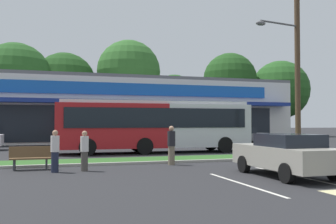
{
  "coord_description": "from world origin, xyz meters",
  "views": [
    {
      "loc": [
        -8.95,
        -4.23,
        1.89
      ],
      "look_at": [
        -1.98,
        18.1,
        2.55
      ],
      "focal_mm": 40.85,
      "sensor_mm": 36.0,
      "label": 1
    }
  ],
  "objects_px": {
    "car_3": "(244,136)",
    "pedestrian_by_pole": "(84,151)",
    "city_bus": "(155,125)",
    "car_0": "(286,154)",
    "car_2": "(178,136)",
    "pedestrian_mid": "(55,151)",
    "pedestrian_near_bench": "(171,145)",
    "utility_pole": "(296,59)",
    "bus_stop_bench": "(31,157)"
  },
  "relations": [
    {
      "from": "car_2",
      "to": "bus_stop_bench",
      "type": "bearing_deg",
      "value": -127.75
    },
    {
      "from": "utility_pole",
      "to": "pedestrian_by_pole",
      "type": "bearing_deg",
      "value": -166.71
    },
    {
      "from": "city_bus",
      "to": "car_3",
      "type": "bearing_deg",
      "value": 35.92
    },
    {
      "from": "utility_pole",
      "to": "car_0",
      "type": "xyz_separation_m",
      "value": [
        -5.06,
        -6.41,
        -4.62
      ]
    },
    {
      "from": "city_bus",
      "to": "car_2",
      "type": "bearing_deg",
      "value": 63.06
    },
    {
      "from": "bus_stop_bench",
      "to": "pedestrian_near_bench",
      "type": "bearing_deg",
      "value": -179.38
    },
    {
      "from": "utility_pole",
      "to": "pedestrian_by_pole",
      "type": "height_order",
      "value": "utility_pole"
    },
    {
      "from": "bus_stop_bench",
      "to": "pedestrian_near_bench",
      "type": "distance_m",
      "value": 5.96
    },
    {
      "from": "car_2",
      "to": "car_3",
      "type": "distance_m",
      "value": 5.99
    },
    {
      "from": "bus_stop_bench",
      "to": "car_2",
      "type": "distance_m",
      "value": 18.09
    },
    {
      "from": "pedestrian_near_bench",
      "to": "city_bus",
      "type": "bearing_deg",
      "value": -28.25
    },
    {
      "from": "utility_pole",
      "to": "city_bus",
      "type": "xyz_separation_m",
      "value": [
        -6.61,
        5.32,
        -3.64
      ]
    },
    {
      "from": "city_bus",
      "to": "pedestrian_mid",
      "type": "distance_m",
      "value": 10.27
    },
    {
      "from": "car_2",
      "to": "pedestrian_mid",
      "type": "relative_size",
      "value": 2.96
    },
    {
      "from": "car_0",
      "to": "car_2",
      "type": "xyz_separation_m",
      "value": [
        2.4,
        18.97,
        -0.0
      ]
    },
    {
      "from": "pedestrian_near_bench",
      "to": "pedestrian_mid",
      "type": "distance_m",
      "value": 5.16
    },
    {
      "from": "bus_stop_bench",
      "to": "car_2",
      "type": "height_order",
      "value": "car_2"
    },
    {
      "from": "car_0",
      "to": "car_3",
      "type": "bearing_deg",
      "value": -24.4
    },
    {
      "from": "city_bus",
      "to": "car_2",
      "type": "height_order",
      "value": "city_bus"
    },
    {
      "from": "utility_pole",
      "to": "car_3",
      "type": "bearing_deg",
      "value": 74.61
    },
    {
      "from": "bus_stop_bench",
      "to": "car_2",
      "type": "relative_size",
      "value": 0.34
    },
    {
      "from": "car_3",
      "to": "pedestrian_by_pole",
      "type": "bearing_deg",
      "value": -135.37
    },
    {
      "from": "car_2",
      "to": "car_3",
      "type": "bearing_deg",
      "value": -4.76
    },
    {
      "from": "utility_pole",
      "to": "pedestrian_mid",
      "type": "bearing_deg",
      "value": -167.59
    },
    {
      "from": "car_2",
      "to": "car_3",
      "type": "height_order",
      "value": "car_2"
    },
    {
      "from": "utility_pole",
      "to": "car_3",
      "type": "xyz_separation_m",
      "value": [
        3.32,
        12.07,
        -4.64
      ]
    },
    {
      "from": "car_2",
      "to": "car_0",
      "type": "bearing_deg",
      "value": -97.23
    },
    {
      "from": "pedestrian_near_bench",
      "to": "pedestrian_by_pole",
      "type": "relative_size",
      "value": 1.11
    },
    {
      "from": "pedestrian_near_bench",
      "to": "car_2",
      "type": "bearing_deg",
      "value": -38.59
    },
    {
      "from": "utility_pole",
      "to": "city_bus",
      "type": "relative_size",
      "value": 0.82
    },
    {
      "from": "pedestrian_by_pole",
      "to": "utility_pole",
      "type": "bearing_deg",
      "value": -121.34
    },
    {
      "from": "car_3",
      "to": "pedestrian_mid",
      "type": "height_order",
      "value": "pedestrian_mid"
    },
    {
      "from": "car_2",
      "to": "pedestrian_mid",
      "type": "height_order",
      "value": "pedestrian_mid"
    },
    {
      "from": "city_bus",
      "to": "pedestrian_by_pole",
      "type": "bearing_deg",
      "value": -120.48
    },
    {
      "from": "bus_stop_bench",
      "to": "car_3",
      "type": "height_order",
      "value": "car_3"
    },
    {
      "from": "bus_stop_bench",
      "to": "pedestrian_mid",
      "type": "xyz_separation_m",
      "value": [
        0.92,
        -1.08,
        0.31
      ]
    },
    {
      "from": "bus_stop_bench",
      "to": "pedestrian_by_pole",
      "type": "xyz_separation_m",
      "value": [
        2.03,
        -1.03,
        0.29
      ]
    },
    {
      "from": "pedestrian_near_bench",
      "to": "pedestrian_mid",
      "type": "height_order",
      "value": "pedestrian_near_bench"
    },
    {
      "from": "utility_pole",
      "to": "car_2",
      "type": "xyz_separation_m",
      "value": [
        -2.65,
        12.56,
        -4.63
      ]
    },
    {
      "from": "bus_stop_bench",
      "to": "car_3",
      "type": "xyz_separation_m",
      "value": [
        17.05,
        13.8,
        0.26
      ]
    },
    {
      "from": "car_0",
      "to": "car_2",
      "type": "height_order",
      "value": "car_2"
    },
    {
      "from": "car_2",
      "to": "city_bus",
      "type": "bearing_deg",
      "value": -118.66
    },
    {
      "from": "pedestrian_by_pole",
      "to": "pedestrian_mid",
      "type": "distance_m",
      "value": 1.11
    },
    {
      "from": "utility_pole",
      "to": "car_0",
      "type": "height_order",
      "value": "utility_pole"
    },
    {
      "from": "car_3",
      "to": "car_2",
      "type": "bearing_deg",
      "value": 175.24
    },
    {
      "from": "car_2",
      "to": "pedestrian_near_bench",
      "type": "bearing_deg",
      "value": -109.8
    },
    {
      "from": "pedestrian_near_bench",
      "to": "pedestrian_by_pole",
      "type": "bearing_deg",
      "value": 86.76
    },
    {
      "from": "car_2",
      "to": "pedestrian_mid",
      "type": "xyz_separation_m",
      "value": [
        -10.15,
        -15.38,
        0.03
      ]
    },
    {
      "from": "pedestrian_by_pole",
      "to": "pedestrian_mid",
      "type": "bearing_deg",
      "value": 48.2
    },
    {
      "from": "car_3",
      "to": "pedestrian_near_bench",
      "type": "xyz_separation_m",
      "value": [
        -11.1,
        -13.74,
        0.12
      ]
    }
  ]
}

